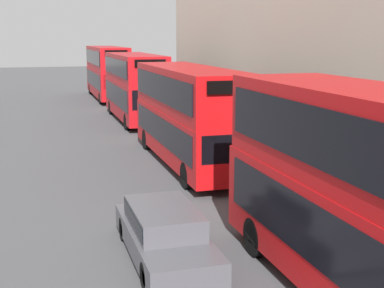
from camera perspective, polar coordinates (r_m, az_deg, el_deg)
The scene contains 5 objects.
bus_second_in_queue at distance 23.05m, azimuth -0.32°, elevation 3.47°, with size 2.59×10.54×4.23m.
bus_third_in_queue at distance 35.52m, azimuth -6.12°, elevation 6.34°, with size 2.59×10.04×4.38m.
bus_trailing at distance 48.93m, azimuth -9.03°, elevation 7.78°, with size 2.59×11.50×4.61m.
car_hatchback at distance 13.62m, azimuth -2.96°, elevation -9.29°, with size 1.77×4.79×1.32m.
pedestrian at distance 17.48m, azimuth 14.91°, elevation -4.62°, with size 0.36×0.36×1.73m.
Camera 1 is at (-4.73, -2.66, 5.51)m, focal length 50.00 mm.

